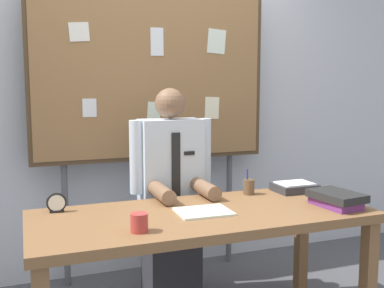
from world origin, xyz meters
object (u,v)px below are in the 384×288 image
at_px(paper_tray, 295,187).
at_px(open_notebook, 204,212).
at_px(desk_clock, 56,204).
at_px(pen_holder, 249,187).
at_px(desk, 203,227).
at_px(book_stack, 336,199).
at_px(coffee_mug, 139,223).
at_px(person, 171,203).
at_px(bulletin_board, 153,77).

bearing_deg(paper_tray, open_notebook, -160.66).
relative_size(desk_clock, pen_holder, 0.66).
xyz_separation_m(desk, open_notebook, (-0.01, -0.02, 0.09)).
distance_m(desk, open_notebook, 0.09).
height_order(book_stack, open_notebook, book_stack).
bearing_deg(coffee_mug, person, 62.19).
bearing_deg(coffee_mug, desk, 27.63).
bearing_deg(desk_clock, book_stack, -16.60).
height_order(bulletin_board, paper_tray, bulletin_board).
relative_size(person, pen_holder, 8.81).
bearing_deg(book_stack, desk, 167.14).
xyz_separation_m(person, paper_tray, (0.74, -0.32, 0.12)).
distance_m(desk_clock, paper_tray, 1.48).
relative_size(open_notebook, paper_tray, 1.10).
bearing_deg(bulletin_board, paper_tray, -45.13).
bearing_deg(pen_holder, open_notebook, -145.56).
xyz_separation_m(desk_clock, coffee_mug, (0.33, -0.49, -0.00)).
distance_m(book_stack, pen_holder, 0.54).
distance_m(person, bulletin_board, 0.93).
bearing_deg(desk, coffee_mug, -152.37).
xyz_separation_m(desk, paper_tray, (0.74, 0.24, 0.11)).
relative_size(person, coffee_mug, 15.84).
bearing_deg(person, desk, -90.00).
bearing_deg(bulletin_board, coffee_mug, -108.89).
relative_size(person, bulletin_board, 0.66).
relative_size(desk, coffee_mug, 20.59).
bearing_deg(desk, book_stack, -12.86).
relative_size(desk, person, 1.30).
bearing_deg(desk_clock, open_notebook, -21.67).
distance_m(bulletin_board, book_stack, 1.53).
bearing_deg(paper_tray, desk, -161.92).
relative_size(bulletin_board, paper_tray, 8.21).
bearing_deg(book_stack, coffee_mug, -177.76).
bearing_deg(coffee_mug, paper_tray, 21.64).
distance_m(person, pen_holder, 0.53).
bearing_deg(desk, desk_clock, 159.82).
bearing_deg(bulletin_board, desk_clock, -136.45).
relative_size(bulletin_board, coffee_mug, 24.00).
xyz_separation_m(desk, book_stack, (0.74, -0.17, 0.13)).
bearing_deg(paper_tray, book_stack, -89.51).
bearing_deg(coffee_mug, book_stack, 2.24).
height_order(person, book_stack, person).
bearing_deg(pen_holder, person, 145.46).
distance_m(open_notebook, desk_clock, 0.79).
distance_m(desk, paper_tray, 0.78).
distance_m(person, desk_clock, 0.81).
xyz_separation_m(desk, desk_clock, (-0.74, 0.27, 0.13)).
height_order(desk, open_notebook, open_notebook).
height_order(bulletin_board, open_notebook, bulletin_board).
relative_size(desk, bulletin_board, 0.86).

